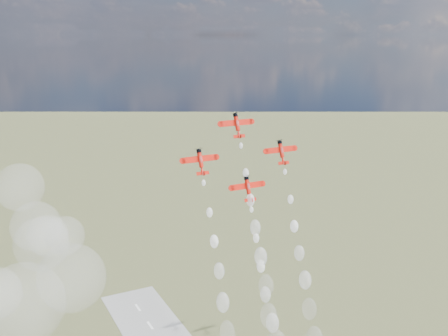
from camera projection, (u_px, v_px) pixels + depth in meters
plane_lead at (237, 125)px, 152.31m from camera, size 10.46×4.76×7.13m
plane_left at (201, 161)px, 145.62m from camera, size 10.46×4.76×7.13m
plane_right at (281, 152)px, 157.34m from camera, size 10.46×4.76×7.13m
plane_slot at (248, 188)px, 150.65m from camera, size 10.46×4.76×7.13m
smoke_trail_lead at (269, 304)px, 147.76m from camera, size 5.60×24.34×56.05m
smoke_trail_right at (312, 325)px, 152.67m from camera, size 5.10×23.68×55.78m
drifted_smoke_cloud at (6, 250)px, 138.52m from camera, size 59.79×37.10×54.10m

